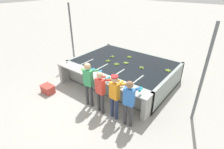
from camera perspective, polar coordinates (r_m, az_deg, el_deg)
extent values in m
plane|color=#A3A099|center=(6.94, -5.61, -8.11)|extent=(80.00, 80.00, 0.00)
cube|color=gray|center=(8.25, 3.83, -1.48)|extent=(4.35, 3.10, 0.06)
cube|color=gray|center=(7.00, -2.96, -3.13)|extent=(4.35, 0.12, 0.93)
cube|color=gray|center=(9.21, 9.16, 4.49)|extent=(4.35, 0.12, 0.93)
cube|color=gray|center=(9.27, -6.99, 4.80)|extent=(0.12, 3.10, 0.93)
cube|color=gray|center=(7.24, 17.91, -3.45)|extent=(0.12, 3.10, 0.93)
cube|color=black|center=(8.03, 3.93, 1.38)|extent=(4.11, 2.86, 0.86)
cube|color=gray|center=(8.09, -7.91, 1.15)|extent=(0.06, 0.80, 0.93)
cube|color=gray|center=(7.55, -3.22, -0.66)|extent=(0.06, 0.80, 0.93)
cube|color=gray|center=(7.08, 2.15, -2.72)|extent=(0.06, 0.80, 0.93)
cube|color=gray|center=(6.69, 8.22, -5.02)|extent=(0.06, 0.80, 0.93)
cube|color=#9E9E99|center=(6.60, -4.65, -0.87)|extent=(4.35, 0.45, 0.05)
cube|color=#9E9E99|center=(8.21, -15.38, 0.59)|extent=(0.16, 0.41, 0.88)
cube|color=#9E9E99|center=(5.88, 11.04, -10.81)|extent=(0.16, 0.41, 0.88)
cylinder|color=#38383D|center=(6.50, -8.13, -6.52)|extent=(0.11, 0.11, 0.85)
cylinder|color=#38383D|center=(6.40, -6.67, -7.03)|extent=(0.11, 0.11, 0.85)
cube|color=#38995B|center=(6.06, -7.82, -1.11)|extent=(0.34, 0.22, 0.60)
sphere|color=tan|center=(5.86, -8.10, 2.71)|extent=(0.23, 0.23, 0.23)
cylinder|color=#38995B|center=(6.23, -7.79, 1.95)|extent=(0.13, 0.32, 0.18)
cylinder|color=teal|center=(6.48, -6.40, 1.49)|extent=(0.11, 0.21, 0.08)
cylinder|color=#38995B|center=(6.06, -5.34, 1.32)|extent=(0.13, 0.32, 0.18)
cylinder|color=teal|center=(6.32, -4.01, 0.87)|extent=(0.11, 0.21, 0.08)
cylinder|color=#38383D|center=(6.18, -4.34, -8.74)|extent=(0.11, 0.11, 0.78)
cylinder|color=#38383D|center=(6.06, -3.03, -9.52)|extent=(0.11, 0.11, 0.78)
cube|color=#DB3D33|center=(5.74, -3.89, -3.82)|extent=(0.33, 0.20, 0.55)
sphere|color=tan|center=(5.54, -4.03, -0.21)|extent=(0.21, 0.21, 0.21)
cylinder|color=#DB3D33|center=(5.90, -3.25, -0.76)|extent=(0.11, 0.32, 0.18)
cylinder|color=teal|center=(6.13, -1.52, -1.30)|extent=(0.10, 0.21, 0.08)
cylinder|color=#DB3D33|center=(5.70, -1.02, -1.82)|extent=(0.11, 0.32, 0.18)
cylinder|color=teal|center=(5.94, 0.68, -2.33)|extent=(0.10, 0.21, 0.08)
cylinder|color=navy|center=(5.92, 0.04, -10.44)|extent=(0.11, 0.11, 0.79)
cylinder|color=navy|center=(5.82, 1.50, -11.27)|extent=(0.11, 0.11, 0.79)
cube|color=orange|center=(5.47, 0.81, -5.36)|extent=(0.34, 0.20, 0.56)
sphere|color=tan|center=(5.26, 0.84, -1.57)|extent=(0.21, 0.21, 0.21)
cylinder|color=red|center=(5.21, 0.85, -0.64)|extent=(0.22, 0.22, 0.04)
cylinder|color=orange|center=(5.62, 1.36, -2.07)|extent=(0.11, 0.32, 0.18)
cylinder|color=gold|center=(5.87, 2.98, -2.58)|extent=(0.10, 0.21, 0.08)
cylinder|color=orange|center=(5.44, 3.85, -3.23)|extent=(0.11, 0.32, 0.18)
cylinder|color=gold|center=(5.70, 5.42, -3.70)|extent=(0.10, 0.21, 0.08)
cylinder|color=#38383D|center=(5.65, 4.31, -12.69)|extent=(0.11, 0.11, 0.80)
cylinder|color=#38383D|center=(5.59, 6.21, -13.31)|extent=(0.11, 0.11, 0.80)
cube|color=blue|center=(5.20, 5.58, -7.29)|extent=(0.34, 0.21, 0.57)
sphere|color=#896042|center=(4.97, 5.80, -3.31)|extent=(0.22, 0.22, 0.22)
cylinder|color=blue|center=(5.33, 5.23, -3.71)|extent=(0.12, 0.32, 0.18)
cylinder|color=#1EA3AD|center=(5.62, 6.24, -3.98)|extent=(0.11, 0.21, 0.08)
cylinder|color=blue|center=(5.23, 8.42, -4.60)|extent=(0.12, 0.32, 0.18)
cylinder|color=#1EA3AD|center=(5.52, 9.28, -4.81)|extent=(0.11, 0.21, 0.08)
ellipsoid|color=#75A333|center=(8.28, 0.26, 5.69)|extent=(0.15, 0.14, 0.04)
ellipsoid|color=#75A333|center=(8.34, 0.56, 5.86)|extent=(0.14, 0.15, 0.04)
ellipsoid|color=#75A333|center=(8.38, 0.12, 5.97)|extent=(0.15, 0.14, 0.04)
ellipsoid|color=#75A333|center=(8.32, -0.19, 5.81)|extent=(0.14, 0.15, 0.04)
cylinder|color=tan|center=(8.31, 0.19, 6.06)|extent=(0.03, 0.03, 0.04)
ellipsoid|color=#75A333|center=(7.53, 1.90, 3.34)|extent=(0.17, 0.08, 0.04)
ellipsoid|color=#75A333|center=(7.57, 1.87, 3.49)|extent=(0.10, 0.17, 0.04)
ellipsoid|color=#75A333|center=(7.60, 1.57, 3.58)|extent=(0.11, 0.17, 0.04)
ellipsoid|color=#75A333|center=(7.58, 1.23, 3.53)|extent=(0.17, 0.07, 0.04)
ellipsoid|color=#75A333|center=(7.54, 1.10, 3.40)|extent=(0.15, 0.14, 0.04)
ellipsoid|color=#75A333|center=(7.51, 1.28, 3.26)|extent=(0.04, 0.17, 0.04)
ellipsoid|color=#75A333|center=(7.50, 1.64, 3.24)|extent=(0.16, 0.13, 0.04)
cylinder|color=tan|center=(7.53, 1.52, 3.65)|extent=(0.03, 0.03, 0.04)
ellipsoid|color=#8CB738|center=(8.32, 6.02, 5.65)|extent=(0.17, 0.08, 0.04)
ellipsoid|color=#8CB738|center=(8.37, 5.88, 5.82)|extent=(0.05, 0.17, 0.04)
ellipsoid|color=#8CB738|center=(8.37, 5.44, 5.84)|extent=(0.17, 0.10, 0.04)
ellipsoid|color=#8CB738|center=(8.32, 5.30, 5.68)|extent=(0.14, 0.15, 0.04)
ellipsoid|color=#8CB738|center=(8.28, 5.66, 5.57)|extent=(0.12, 0.16, 0.04)
cylinder|color=tan|center=(8.32, 5.67, 5.94)|extent=(0.03, 0.03, 0.04)
ellipsoid|color=#7FAD33|center=(7.90, -1.70, 4.56)|extent=(0.17, 0.07, 0.04)
ellipsoid|color=#7FAD33|center=(7.84, -1.64, 4.37)|extent=(0.06, 0.17, 0.04)
ellipsoid|color=#7FAD33|center=(7.83, -1.17, 4.34)|extent=(0.17, 0.10, 0.04)
ellipsoid|color=#7FAD33|center=(7.88, -0.95, 4.51)|extent=(0.14, 0.15, 0.04)
ellipsoid|color=#7FAD33|center=(7.92, -1.28, 4.64)|extent=(0.11, 0.17, 0.04)
cylinder|color=tan|center=(7.86, -1.35, 4.72)|extent=(0.03, 0.03, 0.04)
ellipsoid|color=#9EC642|center=(7.36, 9.98, 2.32)|extent=(0.10, 0.17, 0.04)
ellipsoid|color=#9EC642|center=(7.37, 9.38, 2.39)|extent=(0.17, 0.10, 0.04)
ellipsoid|color=#9EC642|center=(7.30, 9.30, 2.14)|extent=(0.10, 0.17, 0.04)
ellipsoid|color=#9EC642|center=(7.29, 9.91, 2.07)|extent=(0.17, 0.10, 0.04)
cylinder|color=tan|center=(7.32, 9.66, 2.48)|extent=(0.03, 0.03, 0.04)
ellipsoid|color=#93BC3D|center=(7.30, 17.83, 1.09)|extent=(0.12, 0.16, 0.04)
ellipsoid|color=#93BC3D|center=(7.33, 18.14, 1.14)|extent=(0.17, 0.06, 0.04)
ellipsoid|color=#93BC3D|center=(7.37, 18.16, 1.30)|extent=(0.15, 0.14, 0.04)
ellipsoid|color=#93BC3D|center=(7.40, 17.90, 1.44)|extent=(0.05, 0.17, 0.04)
ellipsoid|color=#93BC3D|center=(7.39, 17.53, 1.47)|extent=(0.16, 0.12, 0.04)
ellipsoid|color=#93BC3D|center=(7.35, 17.35, 1.35)|extent=(0.17, 0.09, 0.04)
ellipsoid|color=#93BC3D|center=(7.31, 17.48, 1.19)|extent=(0.09, 0.17, 0.04)
cylinder|color=tan|center=(7.33, 17.81, 1.53)|extent=(0.03, 0.03, 0.04)
ellipsoid|color=#9EC642|center=(7.64, 4.46, 3.64)|extent=(0.10, 0.17, 0.04)
ellipsoid|color=#9EC642|center=(7.66, 4.85, 3.69)|extent=(0.17, 0.06, 0.04)
ellipsoid|color=#9EC642|center=(7.71, 4.92, 3.85)|extent=(0.13, 0.16, 0.04)
ellipsoid|color=#9EC642|center=(7.74, 4.61, 3.97)|extent=(0.10, 0.17, 0.04)
ellipsoid|color=#9EC642|center=(7.72, 4.23, 3.93)|extent=(0.17, 0.06, 0.04)
ellipsoid|color=#9EC642|center=(7.67, 4.15, 3.76)|extent=(0.13, 0.16, 0.04)
cylinder|color=tan|center=(7.67, 4.55, 4.05)|extent=(0.03, 0.03, 0.04)
ellipsoid|color=#7FAD33|center=(5.75, 5.87, -5.15)|extent=(0.11, 0.17, 0.04)
ellipsoid|color=#7FAD33|center=(5.80, 6.47, -4.91)|extent=(0.17, 0.11, 0.04)
ellipsoid|color=#7FAD33|center=(5.85, 5.98, -4.57)|extent=(0.11, 0.17, 0.04)
ellipsoid|color=#7FAD33|center=(5.80, 5.39, -4.81)|extent=(0.17, 0.11, 0.04)
cylinder|color=tan|center=(5.78, 5.95, -4.56)|extent=(0.03, 0.03, 0.05)
ellipsoid|color=#7FAD33|center=(7.15, -9.76, 1.58)|extent=(0.08, 0.17, 0.04)
ellipsoid|color=#7FAD33|center=(7.13, -9.16, 1.55)|extent=(0.17, 0.08, 0.04)
ellipsoid|color=#7FAD33|center=(7.20, -9.01, 1.82)|extent=(0.08, 0.17, 0.04)
ellipsoid|color=#7FAD33|center=(7.22, -9.60, 1.85)|extent=(0.17, 0.08, 0.04)
cylinder|color=tan|center=(7.16, -9.41, 1.96)|extent=(0.03, 0.03, 0.05)
ellipsoid|color=#9EC642|center=(6.33, -1.40, -1.66)|extent=(0.13, 0.16, 0.04)
ellipsoid|color=#9EC642|center=(6.36, -0.96, -1.55)|extent=(0.17, 0.05, 0.04)
ellipsoid|color=#9EC642|center=(6.40, -0.92, -1.31)|extent=(0.11, 0.17, 0.04)
ellipsoid|color=#9EC642|center=(6.43, -1.33, -1.17)|extent=(0.13, 0.16, 0.04)
ellipsoid|color=#9EC642|center=(6.41, -1.77, -1.28)|extent=(0.17, 0.05, 0.04)
ellipsoid|color=#9EC642|center=(6.36, -1.81, -1.52)|extent=(0.11, 0.17, 0.04)
cylinder|color=tan|center=(6.36, -1.37, -1.14)|extent=(0.03, 0.03, 0.05)
cube|color=silver|center=(7.80, -14.35, 3.30)|extent=(0.19, 0.13, 0.00)
cube|color=black|center=(7.98, -14.57, 3.85)|extent=(0.10, 0.07, 0.02)
cube|color=#B73D33|center=(7.71, -20.20, -4.55)|extent=(0.52, 0.36, 0.30)
cube|color=#B73D33|center=(7.63, -20.40, -3.52)|extent=(0.55, 0.39, 0.02)
cylinder|color=slate|center=(9.69, -13.02, 12.45)|extent=(0.09, 0.09, 3.20)
cylinder|color=slate|center=(5.83, 27.58, -0.55)|extent=(0.09, 0.09, 3.20)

